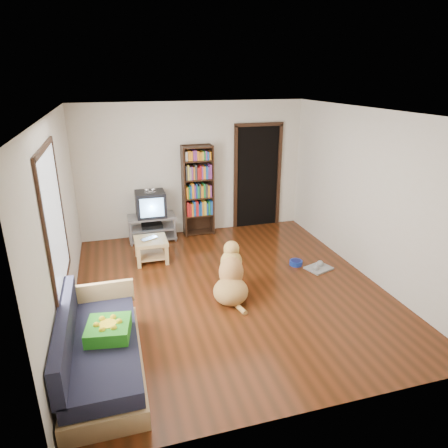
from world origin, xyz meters
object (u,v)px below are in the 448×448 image
object	(u,v)px
coffee_table	(151,246)
crt_tv	(150,203)
green_cushion	(108,330)
dog	(231,278)
dog_bowl	(296,263)
laptop	(151,239)
grey_rag	(319,268)
bookshelf	(198,186)
tv_stand	(152,227)
sofa	(99,353)

from	to	relation	value
coffee_table	crt_tv	bearing A→B (deg)	82.64
green_cushion	dog	size ratio (longest dim) A/B	0.45
coffee_table	dog_bowl	bearing A→B (deg)	-19.97
dog_bowl	laptop	bearing A→B (deg)	160.67
grey_rag	bookshelf	bearing A→B (deg)	126.35
tv_stand	sofa	size ratio (longest dim) A/B	0.50
dog_bowl	grey_rag	size ratio (longest dim) A/B	0.55
dog_bowl	coffee_table	size ratio (longest dim) A/B	0.40
tv_stand	sofa	distance (m)	3.76
green_cushion	laptop	distance (m)	2.70
dog_bowl	crt_tv	xyz separation A→B (m)	(-2.23, 1.82, 0.70)
bookshelf	sofa	size ratio (longest dim) A/B	1.00
sofa	coffee_table	world-z (taller)	sofa
coffee_table	dog	distance (m)	1.82
crt_tv	coffee_table	world-z (taller)	crt_tv
grey_rag	coffee_table	xyz separation A→B (m)	(-2.65, 1.11, 0.27)
bookshelf	grey_rag	bearing A→B (deg)	-53.65
dog_bowl	coffee_table	bearing A→B (deg)	160.03
tv_stand	laptop	bearing A→B (deg)	-97.30
dog_bowl	bookshelf	size ratio (longest dim) A/B	0.12
dog_bowl	bookshelf	xyz separation A→B (m)	(-1.28, 1.89, 0.96)
laptop	crt_tv	bearing A→B (deg)	53.55
bookshelf	dog_bowl	bearing A→B (deg)	-55.99
laptop	dog	world-z (taller)	dog
grey_rag	tv_stand	bearing A→B (deg)	140.95
dog_bowl	bookshelf	distance (m)	2.48
crt_tv	coffee_table	size ratio (longest dim) A/B	1.05
crt_tv	dog	world-z (taller)	crt_tv
bookshelf	coffee_table	world-z (taller)	bookshelf
coffee_table	dog	bearing A→B (deg)	-57.08
sofa	coffee_table	distance (m)	2.82
laptop	sofa	bearing A→B (deg)	-137.04
grey_rag	crt_tv	distance (m)	3.35
crt_tv	bookshelf	world-z (taller)	bookshelf
sofa	laptop	bearing A→B (deg)	72.27
bookshelf	sofa	world-z (taller)	bookshelf
laptop	dog_bowl	size ratio (longest dim) A/B	1.36
grey_rag	crt_tv	xyz separation A→B (m)	(-2.53, 2.07, 0.73)
green_cushion	coffee_table	distance (m)	2.74
dog	sofa	bearing A→B (deg)	-147.71
dog	crt_tv	bearing A→B (deg)	109.09
bookshelf	coffee_table	bearing A→B (deg)	-135.97
sofa	coffee_table	bearing A→B (deg)	72.46
grey_rag	sofa	world-z (taller)	sofa
tv_stand	crt_tv	bearing A→B (deg)	90.00
grey_rag	dog	bearing A→B (deg)	-165.86
laptop	bookshelf	bearing A→B (deg)	15.54
dog_bowl	tv_stand	distance (m)	2.87
green_cushion	grey_rag	world-z (taller)	green_cushion
green_cushion	dog_bowl	distance (m)	3.58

